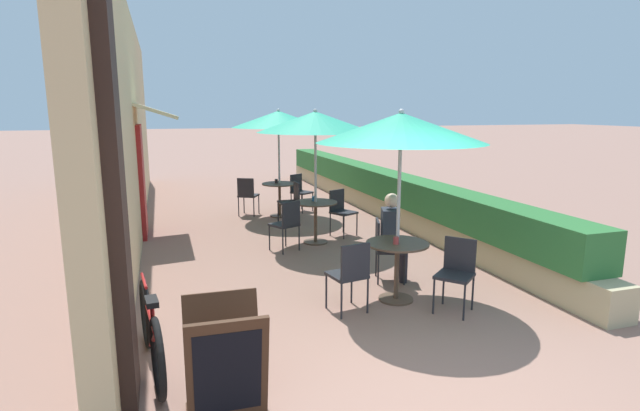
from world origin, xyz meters
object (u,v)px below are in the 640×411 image
(patio_umbrella_mid, at_px, (315,122))
(cafe_chair_mid_left, at_px, (341,209))
(bicycle_leaning, at_px, (151,333))
(coffee_cup_mid, at_px, (314,199))
(menu_board, at_px, (225,362))
(patio_umbrella_near, at_px, (401,128))
(cafe_chair_far_left, at_px, (292,199))
(cafe_chair_far_back, at_px, (247,193))
(coffee_cup_far, at_px, (276,181))
(cafe_chair_near_left, at_px, (457,269))
(cafe_chair_near_right, at_px, (385,245))
(seated_patron_near_right, at_px, (393,233))
(patio_umbrella_far, at_px, (278,119))
(cafe_chair_near_back, at_px, (350,271))
(coffee_cup_near, at_px, (396,240))
(patio_table_mid, at_px, (316,213))
(patio_table_near, at_px, (397,258))
(patio_table_far, at_px, (280,192))
(cafe_chair_far_right, at_px, (300,189))
(cafe_chair_mid_right, at_px, (287,222))

(patio_umbrella_mid, height_order, cafe_chair_mid_left, patio_umbrella_mid)
(patio_umbrella_mid, relative_size, bicycle_leaning, 1.40)
(coffee_cup_mid, bearing_deg, menu_board, -114.42)
(patio_umbrella_near, height_order, cafe_chair_far_left, patio_umbrella_near)
(cafe_chair_far_back, height_order, coffee_cup_far, cafe_chair_far_back)
(cafe_chair_mid_left, xyz_separation_m, cafe_chair_far_back, (-1.41, 2.30, 0.00))
(cafe_chair_near_left, xyz_separation_m, patio_umbrella_mid, (-0.69, 3.45, 1.64))
(cafe_chair_near_right, distance_m, cafe_chair_far_back, 5.04)
(cafe_chair_near_right, height_order, seated_patron_near_right, seated_patron_near_right)
(patio_umbrella_far, bearing_deg, bicycle_leaning, -113.14)
(coffee_cup_mid, relative_size, menu_board, 0.10)
(cafe_chair_mid_left, distance_m, cafe_chair_far_back, 2.70)
(cafe_chair_near_back, height_order, coffee_cup_near, cafe_chair_near_back)
(seated_patron_near_right, distance_m, patio_umbrella_mid, 2.74)
(cafe_chair_near_left, bearing_deg, patio_umbrella_near, 5.96)
(cafe_chair_mid_left, relative_size, bicycle_leaning, 0.51)
(cafe_chair_mid_left, bearing_deg, patio_umbrella_far, -96.06)
(coffee_cup_mid, bearing_deg, cafe_chair_far_back, 106.52)
(bicycle_leaning, height_order, menu_board, menu_board)
(cafe_chair_near_back, relative_size, patio_table_mid, 1.11)
(patio_table_near, distance_m, cafe_chair_near_back, 0.74)
(coffee_cup_near, xyz_separation_m, cafe_chair_far_back, (-0.89, 5.69, -0.28))
(coffee_cup_near, relative_size, patio_table_far, 0.11)
(patio_umbrella_far, bearing_deg, cafe_chair_near_right, -84.71)
(cafe_chair_near_right, bearing_deg, cafe_chair_near_back, -24.04)
(coffee_cup_near, bearing_deg, cafe_chair_near_right, 74.24)
(patio_umbrella_near, bearing_deg, cafe_chair_near_back, -163.42)
(patio_umbrella_mid, distance_m, patio_table_far, 2.90)
(seated_patron_near_right, distance_m, bicycle_leaning, 3.57)
(patio_table_mid, relative_size, patio_table_far, 1.00)
(bicycle_leaning, bearing_deg, patio_umbrella_mid, 47.50)
(cafe_chair_mid_left, xyz_separation_m, cafe_chair_far_right, (-0.14, 2.46, 0.00))
(cafe_chair_near_right, xyz_separation_m, cafe_chair_far_left, (-0.34, 3.91, 0.00))
(cafe_chair_near_left, xyz_separation_m, patio_table_mid, (-0.69, 3.45, 0.03))
(coffee_cup_mid, height_order, patio_umbrella_far, patio_umbrella_far)
(cafe_chair_mid_left, relative_size, coffee_cup_mid, 9.67)
(coffee_cup_near, xyz_separation_m, patio_table_far, (-0.21, 5.41, -0.25))
(seated_patron_near_right, distance_m, cafe_chair_mid_left, 2.67)
(patio_table_mid, height_order, patio_umbrella_mid, patio_umbrella_mid)
(cafe_chair_near_left, xyz_separation_m, bicycle_leaning, (-3.46, -0.37, -0.15))
(patio_table_near, distance_m, coffee_cup_near, 0.26)
(patio_table_mid, relative_size, cafe_chair_mid_right, 0.90)
(cafe_chair_mid_right, bearing_deg, cafe_chair_far_right, 45.21)
(cafe_chair_mid_left, bearing_deg, cafe_chair_far_back, -84.45)
(coffee_cup_near, distance_m, cafe_chair_far_right, 5.87)
(patio_table_near, height_order, coffee_cup_far, coffee_cup_far)
(cafe_chair_near_left, height_order, menu_board, menu_board)
(cafe_chair_near_back, xyz_separation_m, coffee_cup_far, (0.39, 5.62, 0.28))
(patio_table_near, relative_size, patio_umbrella_far, 0.33)
(cafe_chair_far_left, bearing_deg, coffee_cup_near, -179.87)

